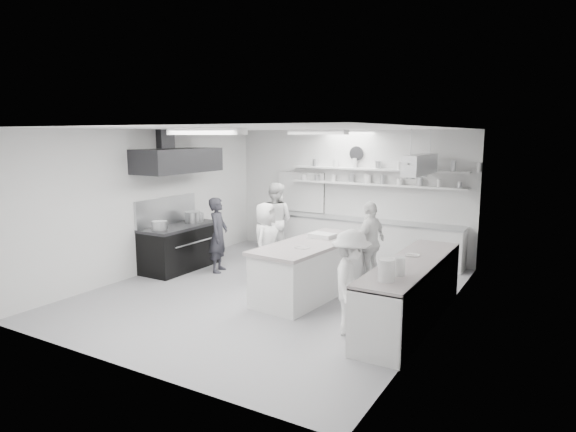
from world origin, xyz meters
The scene contains 27 objects.
floor centered at (0.00, 0.00, -0.01)m, with size 6.00×7.00×0.02m, color #908F9C.
ceiling centered at (0.00, 0.00, 3.01)m, with size 6.00×7.00×0.02m, color white.
wall_back centered at (0.00, 3.50, 1.50)m, with size 6.00×0.04×3.00m, color silver.
wall_front centered at (0.00, -3.50, 1.50)m, with size 6.00×0.04×3.00m, color silver.
wall_left centered at (-3.00, 0.00, 1.50)m, with size 0.04×7.00×3.00m, color silver.
wall_right centered at (3.00, 0.00, 1.50)m, with size 0.04×7.00×3.00m, color silver.
stove centered at (-2.60, 0.40, 0.45)m, with size 0.80×1.80×0.90m, color black.
exhaust_hood centered at (-2.60, 0.40, 2.35)m, with size 0.85×2.00×0.50m, color #27272A.
back_counter centered at (0.30, 3.20, 0.46)m, with size 5.00×0.60×0.92m, color silver.
shelf_lower centered at (0.70, 3.37, 1.75)m, with size 4.20×0.26×0.04m, color silver.
shelf_upper centered at (0.70, 3.37, 2.10)m, with size 4.20×0.26×0.04m, color silver.
pass_through_window centered at (-1.30, 3.48, 1.45)m, with size 1.30×0.04×1.00m, color black.
wall_clock centered at (0.20, 3.46, 2.45)m, with size 0.32×0.32×0.05m, color white.
right_counter centered at (2.65, -0.20, 0.47)m, with size 0.74×3.30×0.94m, color silver.
pot_rack centered at (2.00, 2.40, 2.30)m, with size 0.30×1.60×0.40m, color #B0B2B6.
light_fixture_front centered at (0.00, -1.80, 2.94)m, with size 1.30×0.25×0.10m, color silver.
light_fixture_rear centered at (0.00, 1.80, 2.94)m, with size 1.30×0.25×0.10m, color silver.
prep_island centered at (0.69, 0.24, 0.47)m, with size 0.94×2.53×0.93m, color silver.
stove_pot centered at (-2.60, 0.82, 1.05)m, with size 0.35×0.35×0.29m, color #B0B2B6.
cook_stove centered at (-1.74, 0.63, 0.80)m, with size 0.58×0.38×1.59m, color #26262D.
cook_back centered at (-1.31, 2.22, 0.90)m, with size 0.87×0.68×1.79m, color white.
cook_island_left centered at (-0.56, 0.64, 0.78)m, with size 0.76×0.50×1.56m, color white.
cook_island_right centered at (1.34, 1.47, 0.81)m, with size 0.95×0.40×1.62m, color white.
cook_right centered at (2.00, -1.06, 0.78)m, with size 1.00×0.58×1.55m, color white.
bowl_island_a centered at (0.77, -0.25, 0.96)m, with size 0.24×0.24×0.06m, color #B0B2B6.
bowl_island_b centered at (0.52, 0.57, 0.96)m, with size 0.21×0.21×0.06m, color silver.
bowl_right centered at (2.54, 0.16, 0.97)m, with size 0.23×0.23×0.06m, color silver.
Camera 1 is at (4.70, -7.52, 2.90)m, focal length 30.93 mm.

